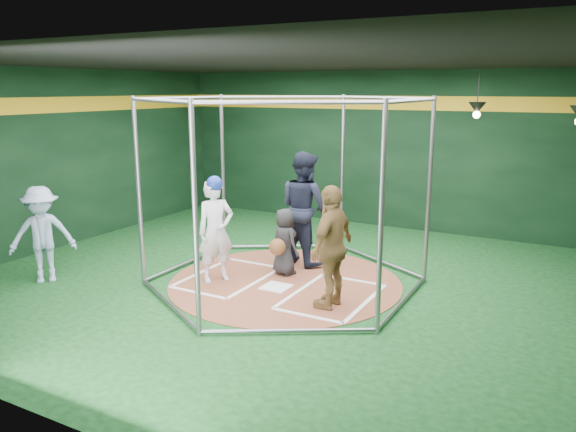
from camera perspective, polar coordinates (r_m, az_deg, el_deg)
The scene contains 12 objects.
room_shell at distance 8.85m, azimuth -0.28°, elevation 4.02°, with size 10.10×9.10×3.53m.
clay_disc at distance 9.27m, azimuth -0.30°, elevation -6.73°, with size 3.80×3.80×0.01m, color brown.
home_plate at distance 9.02m, azimuth -1.22°, elevation -7.22°, with size 0.43×0.43×0.01m, color white.
batter_box_left at distance 9.54m, azimuth -6.07°, elevation -6.16°, with size 1.17×1.77×0.01m.
batter_box_right at distance 8.66m, azimuth 4.48°, elevation -8.13°, with size 1.17×1.77×0.01m.
batting_cage at distance 8.88m, azimuth -0.31°, elevation 2.39°, with size 4.05×4.67×3.00m.
pendant_lamp_near at distance 11.44m, azimuth 18.65°, elevation 10.33°, with size 0.34×0.34×0.90m.
batter_figure at distance 9.17m, azimuth -7.36°, elevation -1.34°, with size 0.67×0.73×1.74m.
visitor_leopard at distance 8.03m, azimuth 4.49°, elevation -3.14°, with size 1.05×0.44×1.79m, color #B0874B.
catcher_figure at distance 9.48m, azimuth -0.40°, elevation -2.66°, with size 0.65×0.67×1.14m.
umpire at distance 10.03m, azimuth 1.67°, elevation 0.83°, with size 0.98×0.77×2.03m, color black.
bystander_blue at distance 9.95m, azimuth -23.71°, elevation -1.74°, with size 1.03×0.59×1.59m, color #9BACCD.
Camera 1 is at (4.20, -7.66, 3.11)m, focal length 35.00 mm.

